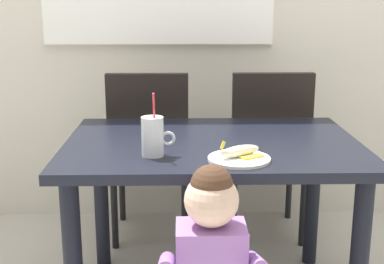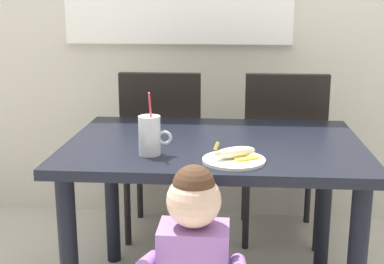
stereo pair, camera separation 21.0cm
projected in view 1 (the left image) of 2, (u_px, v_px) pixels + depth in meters
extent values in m
cube|color=black|center=(212.00, 145.00, 2.21)|extent=(1.22, 0.87, 0.04)
cylinder|color=black|center=(101.00, 199.00, 2.63)|extent=(0.07, 0.07, 0.71)
cylinder|color=black|center=(313.00, 197.00, 2.66)|extent=(0.07, 0.07, 0.71)
cube|color=black|center=(151.00, 159.00, 2.98)|extent=(0.44, 0.44, 0.06)
cube|color=black|center=(148.00, 120.00, 2.72)|extent=(0.42, 0.05, 0.48)
cylinder|color=black|center=(184.00, 187.00, 3.22)|extent=(0.04, 0.04, 0.42)
cylinder|color=black|center=(122.00, 187.00, 3.22)|extent=(0.04, 0.04, 0.42)
cylinder|color=black|center=(185.00, 211.00, 2.86)|extent=(0.04, 0.04, 0.42)
cylinder|color=black|center=(114.00, 212.00, 2.85)|extent=(0.04, 0.04, 0.42)
cube|color=black|center=(264.00, 158.00, 3.00)|extent=(0.44, 0.44, 0.06)
cube|color=black|center=(272.00, 119.00, 2.74)|extent=(0.42, 0.05, 0.48)
cylinder|color=black|center=(289.00, 186.00, 3.25)|extent=(0.04, 0.04, 0.42)
cylinder|color=black|center=(228.00, 186.00, 3.24)|extent=(0.04, 0.04, 0.42)
cylinder|color=black|center=(303.00, 210.00, 2.88)|extent=(0.04, 0.04, 0.42)
cylinder|color=black|center=(234.00, 210.00, 2.87)|extent=(0.04, 0.04, 0.42)
sphere|color=beige|center=(211.00, 200.00, 1.62)|extent=(0.17, 0.17, 0.17)
sphere|color=#472D1E|center=(212.00, 186.00, 1.61)|extent=(0.13, 0.13, 0.13)
cylinder|color=#9966B7|center=(166.00, 264.00, 1.65)|extent=(0.05, 0.24, 0.13)
cylinder|color=#9966B7|center=(256.00, 263.00, 1.65)|extent=(0.05, 0.24, 0.13)
cylinder|color=silver|center=(153.00, 137.00, 1.98)|extent=(0.08, 0.08, 0.15)
cylinder|color=#B2D184|center=(153.00, 144.00, 1.98)|extent=(0.07, 0.07, 0.08)
torus|color=silver|center=(168.00, 138.00, 1.98)|extent=(0.06, 0.01, 0.06)
cylinder|color=#E5333F|center=(154.00, 119.00, 1.95)|extent=(0.01, 0.08, 0.21)
cylinder|color=white|center=(239.00, 159.00, 1.93)|extent=(0.23, 0.23, 0.01)
ellipsoid|color=#F4EAC6|center=(240.00, 151.00, 1.94)|extent=(0.17, 0.12, 0.04)
cube|color=yellow|center=(252.00, 157.00, 1.93)|extent=(0.09, 0.07, 0.01)
cube|color=yellow|center=(238.00, 152.00, 1.98)|extent=(0.09, 0.07, 0.01)
cylinder|color=yellow|center=(223.00, 145.00, 1.89)|extent=(0.03, 0.02, 0.03)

